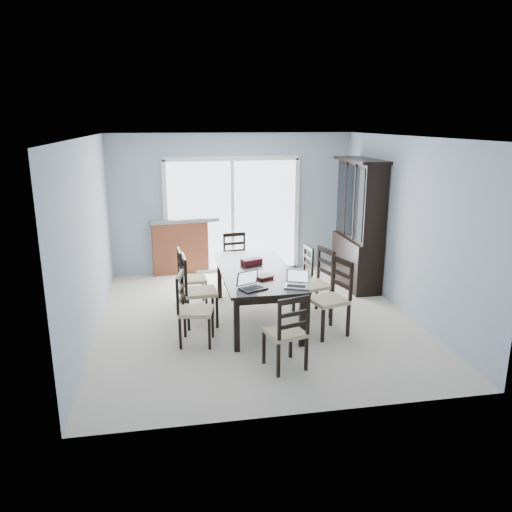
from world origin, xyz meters
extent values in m
plane|color=beige|center=(0.00, 0.00, 0.00)|extent=(5.00, 5.00, 0.00)
plane|color=white|center=(0.00, 0.00, 2.60)|extent=(5.00, 5.00, 0.00)
cube|color=#97A5B4|center=(0.00, 2.50, 1.30)|extent=(4.50, 0.02, 2.60)
cube|color=#97A5B4|center=(-2.25, 0.00, 1.30)|extent=(0.02, 5.00, 2.60)
cube|color=#97A5B4|center=(2.25, 0.00, 1.30)|extent=(0.02, 5.00, 2.60)
cube|color=gray|center=(0.00, 3.50, -0.05)|extent=(4.50, 2.00, 0.10)
cube|color=#99999E|center=(0.00, 4.50, 0.55)|extent=(4.50, 0.06, 1.10)
cube|color=black|center=(0.00, 0.00, 0.73)|extent=(1.00, 2.20, 0.04)
cube|color=black|center=(0.00, 0.00, 0.67)|extent=(0.88, 2.08, 0.10)
cube|color=black|center=(-0.42, -1.00, 0.34)|extent=(0.07, 0.07, 0.69)
cube|color=black|center=(0.42, -1.00, 0.34)|extent=(0.07, 0.07, 0.69)
cube|color=black|center=(-0.42, 1.00, 0.34)|extent=(0.07, 0.07, 0.69)
cube|color=black|center=(0.42, 1.00, 0.34)|extent=(0.07, 0.07, 0.69)
cube|color=black|center=(2.01, 1.25, 0.42)|extent=(0.45, 1.30, 0.85)
cube|color=black|center=(2.04, 1.25, 1.50)|extent=(0.38, 1.30, 1.30)
cube|color=black|center=(2.01, 1.25, 2.17)|extent=(0.50, 1.38, 0.05)
cube|color=black|center=(1.84, 0.83, 1.50)|extent=(0.02, 0.36, 1.18)
cube|color=black|center=(1.84, 1.25, 1.50)|extent=(0.02, 0.36, 1.18)
cube|color=black|center=(1.84, 1.67, 1.50)|extent=(0.02, 0.36, 1.18)
cube|color=silver|center=(0.00, 2.48, 1.05)|extent=(2.40, 0.02, 2.10)
cube|color=white|center=(0.00, 2.46, 2.14)|extent=(2.52, 0.05, 0.08)
cube|color=white|center=(0.00, 2.46, 1.05)|extent=(0.06, 0.05, 2.10)
cube|color=white|center=(0.00, 2.46, 0.03)|extent=(2.52, 0.05, 0.05)
cube|color=black|center=(-1.04, -0.45, 0.21)|extent=(0.04, 0.04, 0.42)
cube|color=black|center=(-1.11, -0.82, 0.21)|extent=(0.04, 0.04, 0.42)
cube|color=black|center=(-0.68, -0.53, 0.21)|extent=(0.04, 0.04, 0.42)
cube|color=black|center=(-0.75, -0.89, 0.21)|extent=(0.04, 0.04, 0.42)
cube|color=tan|center=(-0.90, -0.67, 0.44)|extent=(0.48, 0.48, 0.05)
cube|color=black|center=(-1.01, 0.16, 0.23)|extent=(0.04, 0.04, 0.45)
cube|color=black|center=(-0.99, -0.24, 0.23)|extent=(0.04, 0.04, 0.45)
cube|color=black|center=(-0.61, 0.18, 0.23)|extent=(0.04, 0.04, 0.45)
cube|color=black|center=(-0.59, -0.22, 0.23)|extent=(0.04, 0.04, 0.45)
cube|color=tan|center=(-0.80, -0.03, 0.48)|extent=(0.47, 0.47, 0.05)
cube|color=black|center=(-1.05, 0.89, 0.20)|extent=(0.04, 0.04, 0.41)
cube|color=black|center=(-1.03, 0.53, 0.20)|extent=(0.04, 0.04, 0.41)
cube|color=black|center=(-0.70, 0.91, 0.20)|extent=(0.04, 0.04, 0.41)
cube|color=black|center=(-0.67, 0.55, 0.20)|extent=(0.04, 0.04, 0.41)
cube|color=tan|center=(-0.86, 0.72, 0.43)|extent=(0.42, 0.42, 0.05)
cube|color=black|center=(1.11, -0.83, 0.23)|extent=(0.05, 0.05, 0.46)
cube|color=black|center=(1.00, -0.44, 0.23)|extent=(0.05, 0.05, 0.46)
cube|color=black|center=(0.72, -0.94, 0.23)|extent=(0.05, 0.05, 0.46)
cube|color=black|center=(0.61, -0.55, 0.23)|extent=(0.05, 0.05, 0.46)
cube|color=tan|center=(0.86, -0.69, 0.48)|extent=(0.55, 0.55, 0.05)
cube|color=black|center=(1.08, -0.17, 0.22)|extent=(0.04, 0.04, 0.45)
cube|color=black|center=(0.99, 0.22, 0.22)|extent=(0.04, 0.04, 0.45)
cube|color=black|center=(0.70, -0.26, 0.22)|extent=(0.04, 0.04, 0.45)
cube|color=black|center=(0.60, 0.13, 0.22)|extent=(0.04, 0.04, 0.45)
cube|color=tan|center=(0.84, -0.02, 0.47)|extent=(0.53, 0.53, 0.05)
cube|color=black|center=(0.99, 0.56, 0.19)|extent=(0.03, 0.03, 0.39)
cube|color=black|center=(0.96, 0.90, 0.19)|extent=(0.03, 0.03, 0.39)
cube|color=black|center=(0.65, 0.53, 0.19)|extent=(0.03, 0.03, 0.39)
cube|color=black|center=(0.62, 0.87, 0.19)|extent=(0.03, 0.03, 0.39)
cube|color=tan|center=(0.81, 0.71, 0.41)|extent=(0.41, 0.41, 0.05)
cube|color=black|center=(-0.05, -1.74, 0.21)|extent=(0.04, 0.04, 0.41)
cube|color=black|center=(0.30, -1.64, 0.21)|extent=(0.04, 0.04, 0.41)
cube|color=black|center=(-0.15, -1.39, 0.21)|extent=(0.04, 0.04, 0.41)
cube|color=black|center=(0.20, -1.29, 0.21)|extent=(0.04, 0.04, 0.41)
cube|color=tan|center=(0.07, -1.52, 0.44)|extent=(0.50, 0.50, 0.05)
cube|color=black|center=(0.10, 1.69, 0.21)|extent=(0.04, 0.04, 0.41)
cube|color=black|center=(-0.26, 1.64, 0.21)|extent=(0.04, 0.04, 0.41)
cube|color=black|center=(0.15, 1.33, 0.21)|extent=(0.04, 0.04, 0.41)
cube|color=black|center=(-0.21, 1.28, 0.21)|extent=(0.04, 0.04, 0.41)
cube|color=tan|center=(-0.05, 1.49, 0.44)|extent=(0.46, 0.46, 0.05)
cube|color=black|center=(-0.18, -0.82, 0.76)|extent=(0.38, 0.33, 0.02)
cube|color=silver|center=(-0.18, -0.82, 0.87)|extent=(0.27, 0.15, 0.17)
cube|color=silver|center=(0.38, -0.84, 0.76)|extent=(0.35, 0.31, 0.02)
cube|color=silver|center=(0.38, -0.84, 0.86)|extent=(0.26, 0.13, 0.16)
cube|color=maroon|center=(0.05, -0.39, 0.76)|extent=(0.25, 0.21, 0.03)
cube|color=gold|center=(0.06, -0.39, 0.78)|extent=(0.28, 0.26, 0.01)
cube|color=black|center=(-0.07, -0.81, 0.76)|extent=(0.11, 0.09, 0.01)
cube|color=#4A0E1B|center=(-0.01, 0.32, 0.79)|extent=(0.34, 0.25, 0.08)
cube|color=brown|center=(-0.63, 3.33, 0.49)|extent=(2.16, 1.97, 0.98)
cube|color=gray|center=(-0.63, 3.33, 1.01)|extent=(2.22, 2.03, 0.07)
camera|label=1|loc=(-1.20, -6.71, 2.81)|focal=35.00mm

